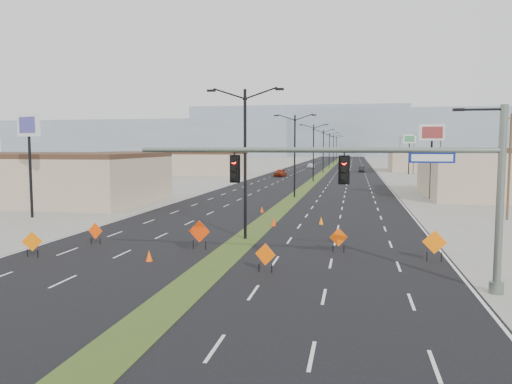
% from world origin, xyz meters
% --- Properties ---
extents(ground, '(600.00, 600.00, 0.00)m').
position_xyz_m(ground, '(0.00, 0.00, 0.00)').
color(ground, gray).
rests_on(ground, ground).
extents(road_surface, '(25.00, 400.00, 0.02)m').
position_xyz_m(road_surface, '(0.00, 100.00, 0.00)').
color(road_surface, black).
rests_on(road_surface, ground).
extents(median_strip, '(2.00, 400.00, 0.04)m').
position_xyz_m(median_strip, '(0.00, 100.00, 0.00)').
color(median_strip, '#34481A').
rests_on(median_strip, ground).
extents(building_sw_far, '(30.00, 14.00, 4.50)m').
position_xyz_m(building_sw_far, '(-32.00, 85.00, 2.25)').
color(building_sw_far, tan).
rests_on(building_sw_far, ground).
extents(building_se_far, '(44.00, 16.00, 5.00)m').
position_xyz_m(building_se_far, '(38.00, 110.00, 2.50)').
color(building_se_far, tan).
rests_on(building_se_far, ground).
extents(mesa_west, '(180.00, 50.00, 22.00)m').
position_xyz_m(mesa_west, '(-120.00, 280.00, 11.00)').
color(mesa_west, gray).
rests_on(mesa_west, ground).
extents(mesa_center, '(220.00, 50.00, 28.00)m').
position_xyz_m(mesa_center, '(40.00, 300.00, 14.00)').
color(mesa_center, gray).
rests_on(mesa_center, ground).
extents(mesa_backdrop, '(140.00, 50.00, 32.00)m').
position_xyz_m(mesa_backdrop, '(-30.00, 320.00, 16.00)').
color(mesa_backdrop, gray).
rests_on(mesa_backdrop, ground).
extents(signal_mast, '(16.30, 0.60, 8.00)m').
position_xyz_m(signal_mast, '(8.56, 2.00, 4.79)').
color(signal_mast, slate).
rests_on(signal_mast, ground).
extents(streetlight_0, '(5.15, 0.24, 10.02)m').
position_xyz_m(streetlight_0, '(0.00, 12.00, 5.42)').
color(streetlight_0, black).
rests_on(streetlight_0, ground).
extents(streetlight_1, '(5.15, 0.24, 10.02)m').
position_xyz_m(streetlight_1, '(0.00, 40.00, 5.42)').
color(streetlight_1, black).
rests_on(streetlight_1, ground).
extents(streetlight_2, '(5.15, 0.24, 10.02)m').
position_xyz_m(streetlight_2, '(0.00, 68.00, 5.42)').
color(streetlight_2, black).
rests_on(streetlight_2, ground).
extents(streetlight_3, '(5.15, 0.24, 10.02)m').
position_xyz_m(streetlight_3, '(0.00, 96.00, 5.42)').
color(streetlight_3, black).
rests_on(streetlight_3, ground).
extents(streetlight_4, '(5.15, 0.24, 10.02)m').
position_xyz_m(streetlight_4, '(0.00, 124.00, 5.42)').
color(streetlight_4, black).
rests_on(streetlight_4, ground).
extents(streetlight_5, '(5.15, 0.24, 10.02)m').
position_xyz_m(streetlight_5, '(0.00, 152.00, 5.42)').
color(streetlight_5, black).
rests_on(streetlight_5, ground).
extents(streetlight_6, '(5.15, 0.24, 10.02)m').
position_xyz_m(streetlight_6, '(0.00, 180.00, 5.42)').
color(streetlight_6, black).
rests_on(streetlight_6, ground).
extents(utility_pole_0, '(1.60, 0.20, 9.00)m').
position_xyz_m(utility_pole_0, '(20.00, 25.00, 4.67)').
color(utility_pole_0, '#4C3823').
rests_on(utility_pole_0, ground).
extents(utility_pole_1, '(1.60, 0.20, 9.00)m').
position_xyz_m(utility_pole_1, '(20.00, 60.00, 4.67)').
color(utility_pole_1, '#4C3823').
rests_on(utility_pole_1, ground).
extents(utility_pole_2, '(1.60, 0.20, 9.00)m').
position_xyz_m(utility_pole_2, '(20.00, 95.00, 4.67)').
color(utility_pole_2, '#4C3823').
rests_on(utility_pole_2, ground).
extents(utility_pole_3, '(1.60, 0.20, 9.00)m').
position_xyz_m(utility_pole_3, '(20.00, 130.00, 4.67)').
color(utility_pole_3, '#4C3823').
rests_on(utility_pole_3, ground).
extents(car_left, '(2.43, 4.85, 1.59)m').
position_xyz_m(car_left, '(-7.72, 80.36, 0.79)').
color(car_left, maroon).
rests_on(car_left, ground).
extents(car_mid, '(1.54, 4.08, 1.33)m').
position_xyz_m(car_mid, '(8.86, 101.78, 0.66)').
color(car_mid, black).
rests_on(car_mid, ground).
extents(car_far, '(1.96, 4.77, 1.38)m').
position_xyz_m(car_far, '(-4.90, 120.00, 0.69)').
color(car_far, silver).
rests_on(car_far, ground).
extents(construction_sign_0, '(1.06, 0.46, 1.50)m').
position_xyz_m(construction_sign_0, '(-10.56, 4.22, 0.88)').
color(construction_sign_0, orange).
rests_on(construction_sign_0, ground).
extents(construction_sign_1, '(1.06, 0.21, 1.42)m').
position_xyz_m(construction_sign_1, '(-8.99, 8.37, 0.83)').
color(construction_sign_1, '#F64205').
rests_on(construction_sign_1, ground).
extents(construction_sign_2, '(1.35, 0.14, 1.80)m').
position_xyz_m(construction_sign_2, '(-2.00, 8.16, 1.06)').
color(construction_sign_2, '#EC3604').
rests_on(construction_sign_2, ground).
extents(construction_sign_3, '(1.08, 0.34, 1.48)m').
position_xyz_m(construction_sign_3, '(2.89, 3.51, 0.86)').
color(construction_sign_3, '#FF5D05').
rests_on(construction_sign_3, ground).
extents(construction_sign_4, '(1.05, 0.37, 1.45)m').
position_xyz_m(construction_sign_4, '(6.31, 9.00, 0.85)').
color(construction_sign_4, '#E54D04').
rests_on(construction_sign_4, ground).
extents(construction_sign_5, '(1.29, 0.18, 1.73)m').
position_xyz_m(construction_sign_5, '(11.50, 7.61, 1.02)').
color(construction_sign_5, orange).
rests_on(construction_sign_5, ground).
extents(cone_0, '(0.43, 0.43, 0.63)m').
position_xyz_m(cone_0, '(-3.75, 4.64, 0.31)').
color(cone_0, '#FF4E05').
rests_on(cone_0, ground).
extents(cone_1, '(0.50, 0.50, 0.66)m').
position_xyz_m(cone_1, '(0.98, 17.88, 0.33)').
color(cone_1, '#FF3805').
rests_on(cone_1, ground).
extents(cone_2, '(0.47, 0.47, 0.61)m').
position_xyz_m(cone_2, '(4.61, 19.36, 0.31)').
color(cone_2, orange).
rests_on(cone_2, ground).
extents(cone_3, '(0.37, 0.37, 0.59)m').
position_xyz_m(cone_3, '(-1.37, 25.56, 0.29)').
color(cone_3, '#F14005').
rests_on(cone_3, ground).
extents(pole_sign_west, '(2.86, 1.49, 9.07)m').
position_xyz_m(pole_sign_west, '(-20.63, 18.40, 7.38)').
color(pole_sign_west, black).
rests_on(pole_sign_west, ground).
extents(pole_sign_east_near, '(2.90, 0.78, 8.82)m').
position_xyz_m(pole_sign_east_near, '(16.04, 41.37, 7.15)').
color(pole_sign_east_near, black).
rests_on(pole_sign_east_near, ground).
extents(pole_sign_east_far, '(2.83, 1.19, 8.78)m').
position_xyz_m(pole_sign_east_far, '(18.98, 94.77, 7.12)').
color(pole_sign_east_far, black).
rests_on(pole_sign_east_far, ground).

